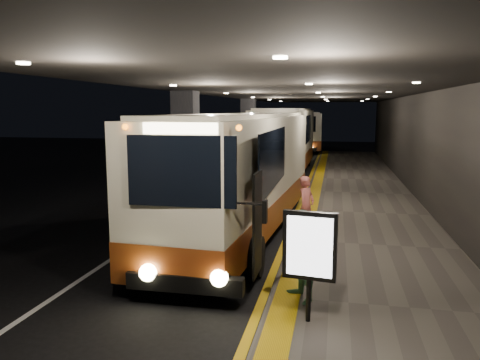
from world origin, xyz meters
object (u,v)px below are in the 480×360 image
(coach_main, at_px, (242,179))
(info_sign, at_px, (310,248))
(coach_second, at_px, (286,144))
(stanchion_post, at_px, (290,248))
(passenger_waiting_green, at_px, (301,256))
(passenger_boarding, at_px, (306,206))
(coach_third, at_px, (307,132))

(coach_main, relative_size, info_sign, 5.94)
(coach_second, distance_m, stanchion_post, 17.54)
(coach_second, xyz_separation_m, info_sign, (2.49, -19.80, -0.33))
(coach_main, xyz_separation_m, stanchion_post, (1.78, -3.50, -0.99))
(stanchion_post, bearing_deg, coach_main, 117.01)
(coach_main, distance_m, info_sign, 6.35)
(passenger_waiting_green, bearing_deg, passenger_boarding, 150.13)
(coach_main, bearing_deg, coach_third, 93.56)
(coach_main, relative_size, passenger_waiting_green, 6.53)
(passenger_boarding, distance_m, stanchion_post, 3.17)
(passenger_waiting_green, distance_m, info_sign, 0.97)
(coach_third, height_order, info_sign, coach_third)
(passenger_waiting_green, distance_m, stanchion_post, 1.62)
(coach_third, bearing_deg, passenger_waiting_green, -90.33)
(coach_main, bearing_deg, coach_second, 94.33)
(coach_second, distance_m, passenger_boarding, 14.42)
(info_sign, bearing_deg, passenger_waiting_green, 110.84)
(coach_second, bearing_deg, info_sign, -82.14)
(passenger_waiting_green, bearing_deg, coach_main, 170.78)
(passenger_waiting_green, bearing_deg, coach_second, 154.65)
(passenger_waiting_green, height_order, stanchion_post, passenger_waiting_green)
(coach_main, relative_size, coach_third, 1.03)
(passenger_boarding, bearing_deg, coach_second, 33.35)
(coach_third, height_order, passenger_boarding, coach_third)
(coach_third, relative_size, stanchion_post, 9.97)
(info_sign, bearing_deg, coach_third, 101.49)
(coach_main, relative_size, coach_second, 0.97)
(stanchion_post, bearing_deg, passenger_waiting_green, -76.74)
(passenger_boarding, relative_size, passenger_waiting_green, 0.99)
(passenger_boarding, xyz_separation_m, stanchion_post, (-0.17, -3.15, -0.31))
(coach_second, distance_m, passenger_waiting_green, 19.10)
(coach_main, bearing_deg, stanchion_post, -59.29)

